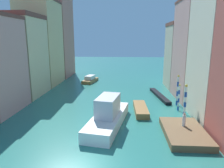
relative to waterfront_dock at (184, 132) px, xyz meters
The scene contains 15 objects.
ground_plane 20.86m from the waterfront_dock, 116.40° to the left, with size 154.00×154.00×0.00m, color #28756B.
building_left_2 29.18m from the waterfront_dock, 149.10° to the left, with size 7.07×8.47×13.99m.
building_left_3 35.19m from the waterfront_dock, 135.60° to the left, with size 7.07×9.68×17.96m.
building_left_4 43.27m from the waterfront_dock, 125.50° to the left, with size 7.07×10.33×21.65m.
building_right_2 17.03m from the waterfront_dock, 67.46° to the left, with size 7.07×9.03×16.08m.
building_right_3 24.01m from the waterfront_dock, 75.46° to the left, with size 7.07×7.42×13.05m.
waterfront_dock is the anchor object (origin of this frame).
person_on_dock 1.39m from the waterfront_dock, 80.95° to the left, with size 0.36×0.36×1.49m.
mooring_pole_0 5.89m from the waterfront_dock, 74.90° to the left, with size 0.35×0.35×4.29m.
mooring_pole_1 8.13m from the waterfront_dock, 80.68° to the left, with size 0.27×0.27×3.78m.
mooring_pole_2 10.59m from the waterfront_dock, 80.72° to the left, with size 0.31×0.31×4.65m.
vaporetto_white 8.46m from the waterfront_dock, 165.27° to the left, with size 4.82×10.65×3.48m.
gondola_black 14.60m from the waterfront_dock, 90.86° to the left, with size 2.27×9.42×0.51m.
motorboat_0 8.00m from the waterfront_dock, 120.16° to the left, with size 1.86×6.06×0.78m.
motorboat_1 30.01m from the waterfront_dock, 118.48° to the left, with size 3.22×5.88×1.56m.
Camera 1 is at (3.02, -14.40, 9.84)m, focal length 33.00 mm.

